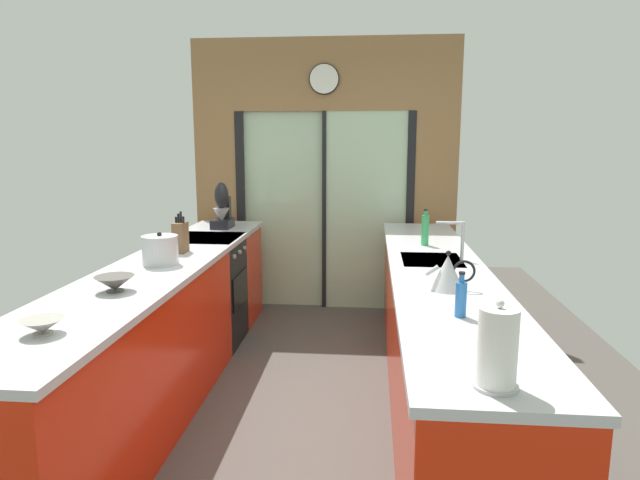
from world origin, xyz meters
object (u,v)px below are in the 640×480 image
(knife_block, at_px, (181,237))
(soap_bottle_near, at_px, (461,298))
(paper_towel_roll, at_px, (497,349))
(kettle, at_px, (448,273))
(mixing_bowl_near, at_px, (42,326))
(stand_mixer, at_px, (222,210))
(mixing_bowl_far, at_px, (115,283))
(soap_bottle_far, at_px, (425,230))
(oven_range, at_px, (206,291))
(stock_pot, at_px, (160,250))

(knife_block, xyz_separation_m, soap_bottle_near, (1.78, -1.32, -0.02))
(paper_towel_roll, bearing_deg, kettle, 89.90)
(mixing_bowl_near, relative_size, kettle, 0.66)
(stand_mixer, distance_m, soap_bottle_near, 3.03)
(knife_block, bearing_deg, mixing_bowl_far, -90.00)
(soap_bottle_far, xyz_separation_m, paper_towel_roll, (-0.00, -2.50, 0.01))
(mixing_bowl_far, distance_m, kettle, 1.79)
(mixing_bowl_near, height_order, kettle, kettle)
(oven_range, height_order, mixing_bowl_near, mixing_bowl_near)
(kettle, bearing_deg, oven_range, 140.59)
(stock_pot, relative_size, paper_towel_roll, 0.78)
(oven_range, bearing_deg, stock_pot, -88.96)
(soap_bottle_far, bearing_deg, stand_mixer, 158.55)
(paper_towel_roll, bearing_deg, soap_bottle_near, 90.00)
(mixing_bowl_near, bearing_deg, kettle, 25.78)
(oven_range, xyz_separation_m, paper_towel_roll, (1.80, -2.68, 0.60))
(mixing_bowl_near, xyz_separation_m, soap_bottle_near, (1.78, 0.40, 0.05))
(oven_range, distance_m, stand_mixer, 0.81)
(stock_pot, relative_size, kettle, 0.87)
(stock_pot, height_order, paper_towel_roll, paper_towel_roll)
(mixing_bowl_far, xyz_separation_m, stand_mixer, (0.00, 2.19, 0.12))
(soap_bottle_far, height_order, paper_towel_roll, paper_towel_roll)
(mixing_bowl_far, xyz_separation_m, knife_block, (0.00, 1.05, 0.07))
(soap_bottle_far, bearing_deg, paper_towel_roll, -90.00)
(mixing_bowl_far, distance_m, paper_towel_roll, 2.05)
(oven_range, xyz_separation_m, mixing_bowl_near, (0.02, -2.34, 0.50))
(mixing_bowl_far, height_order, soap_bottle_far, soap_bottle_far)
(stock_pot, bearing_deg, oven_range, 91.04)
(soap_bottle_far, bearing_deg, knife_block, -166.07)
(mixing_bowl_far, relative_size, paper_towel_roll, 0.70)
(soap_bottle_near, xyz_separation_m, soap_bottle_far, (0.00, 1.76, 0.03))
(knife_block, bearing_deg, oven_range, 91.69)
(oven_range, bearing_deg, knife_block, -88.31)
(knife_block, bearing_deg, kettle, -25.63)
(soap_bottle_near, bearing_deg, stand_mixer, 125.93)
(stand_mixer, xyz_separation_m, soap_bottle_near, (1.78, -2.46, -0.07))
(mixing_bowl_near, height_order, soap_bottle_near, soap_bottle_near)
(stand_mixer, height_order, soap_bottle_far, stand_mixer)
(stand_mixer, distance_m, kettle, 2.68)
(stock_pot, relative_size, soap_bottle_near, 1.10)
(mixing_bowl_near, relative_size, paper_towel_roll, 0.60)
(kettle, xyz_separation_m, paper_towel_roll, (-0.00, -1.20, 0.04))
(knife_block, xyz_separation_m, stand_mixer, (-0.00, 1.14, 0.05))
(stand_mixer, bearing_deg, oven_range, -92.04)
(oven_range, relative_size, soap_bottle_near, 4.32)
(soap_bottle_far, bearing_deg, soap_bottle_near, -90.00)
(oven_range, xyz_separation_m, soap_bottle_near, (1.80, -1.94, 0.55))
(soap_bottle_far, bearing_deg, mixing_bowl_far, -140.03)
(knife_block, height_order, kettle, knife_block)
(stand_mixer, distance_m, paper_towel_roll, 3.66)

